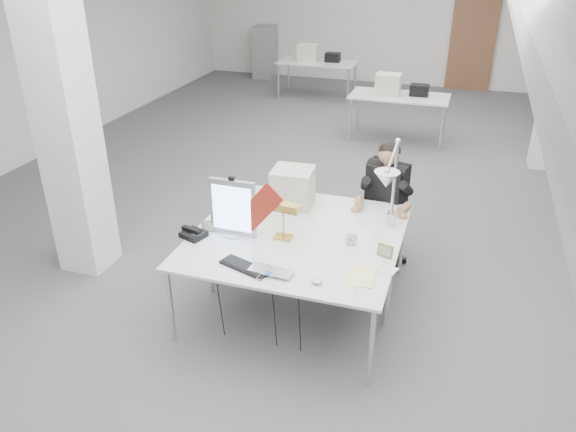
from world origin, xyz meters
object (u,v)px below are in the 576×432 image
desk_main (281,261)px  bankers_lamp (283,221)px  desk_phone (194,234)px  beige_monitor (293,187)px  office_chair (384,220)px  seated_person (387,184)px  laptop (268,275)px  monitor (233,208)px  architect_lamp (390,187)px

desk_main → bankers_lamp: bankers_lamp is taller
desk_phone → desk_main: bearing=10.6°
beige_monitor → office_chair: bearing=25.6°
seated_person → bankers_lamp: seated_person is taller
desk_main → laptop: 0.27m
monitor → desk_phone: monitor is taller
office_chair → seated_person: (0.00, -0.05, 0.43)m
seated_person → bankers_lamp: size_ratio=2.96×
desk_phone → beige_monitor: beige_monitor is taller
desk_main → desk_phone: bearing=171.8°
beige_monitor → architect_lamp: size_ratio=0.40×
monitor → beige_monitor: monitor is taller
monitor → laptop: bearing=-46.0°
seated_person → beige_monitor: (-0.85, -0.43, 0.04)m
desk_main → seated_person: 1.59m
seated_person → desk_phone: seated_person is taller
desk_main → laptop: laptop is taller
desk_main → beige_monitor: 1.07m
bankers_lamp → desk_phone: (-0.76, -0.22, -0.14)m
office_chair → desk_phone: 2.04m
monitor → desk_phone: (-0.32, -0.16, -0.23)m
desk_phone → beige_monitor: (0.62, 0.91, 0.16)m
desk_main → seated_person: bearing=66.9°
office_chair → beige_monitor: beige_monitor is taller
desk_main → seated_person: (0.62, 1.46, 0.16)m
office_chair → bankers_lamp: (-0.71, -1.16, 0.45)m
bankers_lamp → architect_lamp: architect_lamp is taller
desk_main → office_chair: (0.62, 1.51, -0.27)m
desk_main → beige_monitor: size_ratio=4.66×
monitor → bankers_lamp: (0.44, 0.06, -0.09)m
desk_phone → architect_lamp: architect_lamp is taller
architect_lamp → seated_person: bearing=79.1°
seated_person → desk_phone: (-1.47, -1.34, -0.12)m
desk_main → beige_monitor: beige_monitor is taller
seated_person → bankers_lamp: 1.32m
monitor → desk_phone: bearing=-152.3°
desk_main → beige_monitor: (-0.23, 1.03, 0.20)m
desk_main → office_chair: size_ratio=1.90×
office_chair → architect_lamp: architect_lamp is taller
beige_monitor → seated_person: bearing=22.9°
bankers_lamp → office_chair: bearing=65.2°
office_chair → desk_phone: size_ratio=4.82×
bankers_lamp → seated_person: bearing=64.1°
beige_monitor → architect_lamp: 1.10m
office_chair → seated_person: seated_person is taller
laptop → bankers_lamp: bankers_lamp is taller
desk_phone → beige_monitor: bearing=74.3°
office_chair → laptop: bearing=-90.1°
desk_main → bankers_lamp: size_ratio=5.34×
desk_main → beige_monitor: bearing=102.4°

